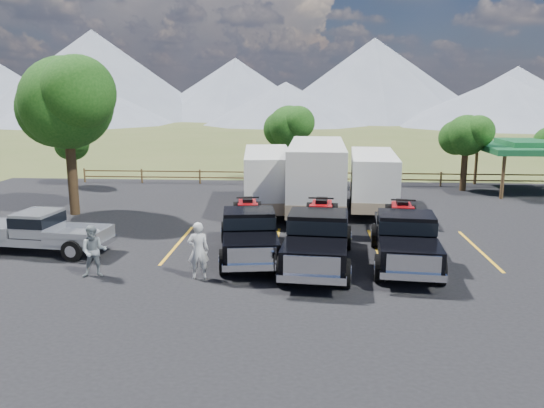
# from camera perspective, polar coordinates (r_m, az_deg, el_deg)

# --- Properties ---
(ground) EXTENTS (320.00, 320.00, 0.00)m
(ground) POSITION_cam_1_polar(r_m,az_deg,el_deg) (17.60, 6.20, -8.45)
(ground) COLOR #465624
(ground) RESTS_ON ground
(asphalt_lot) EXTENTS (44.00, 34.00, 0.04)m
(asphalt_lot) POSITION_cam_1_polar(r_m,az_deg,el_deg) (20.43, 5.87, -5.46)
(asphalt_lot) COLOR black
(asphalt_lot) RESTS_ON ground
(stall_lines) EXTENTS (12.12, 5.50, 0.01)m
(stall_lines) POSITION_cam_1_polar(r_m,az_deg,el_deg) (21.37, 5.78, -4.60)
(stall_lines) COLOR gold
(stall_lines) RESTS_ON asphalt_lot
(tree_big_nw) EXTENTS (5.54, 5.18, 7.84)m
(tree_big_nw) POSITION_cam_1_polar(r_m,az_deg,el_deg) (28.09, -21.29, 10.11)
(tree_big_nw) COLOR #311F13
(tree_big_nw) RESTS_ON ground
(tree_ne_a) EXTENTS (3.11, 2.92, 4.76)m
(tree_ne_a) POSITION_cam_1_polar(r_m,az_deg,el_deg) (34.99, 20.14, 6.93)
(tree_ne_a) COLOR #311F13
(tree_ne_a) RESTS_ON ground
(tree_north) EXTENTS (3.46, 3.24, 5.25)m
(tree_north) POSITION_cam_1_polar(r_m,az_deg,el_deg) (35.59, 1.81, 8.29)
(tree_north) COLOR #311F13
(tree_north) RESTS_ON ground
(tree_nw_small) EXTENTS (2.59, 2.43, 3.85)m
(tree_nw_small) POSITION_cam_1_polar(r_m,az_deg,el_deg) (36.94, -20.69, 6.02)
(tree_nw_small) COLOR #311F13
(tree_nw_small) RESTS_ON ground
(rail_fence) EXTENTS (36.12, 0.12, 1.00)m
(rail_fence) POSITION_cam_1_polar(r_m,az_deg,el_deg) (35.52, 8.27, 2.92)
(rail_fence) COLOR brown
(rail_fence) RESTS_ON ground
(pavilion) EXTENTS (6.20, 6.20, 3.22)m
(pavilion) POSITION_cam_1_polar(r_m,az_deg,el_deg) (36.36, 26.19, 5.49)
(pavilion) COLOR brown
(pavilion) RESTS_ON ground
(mountain_range) EXTENTS (209.00, 71.00, 20.00)m
(mountain_range) POSITION_cam_1_polar(r_m,az_deg,el_deg) (122.66, 0.61, 12.79)
(mountain_range) COLOR slate
(mountain_range) RESTS_ON ground
(rig_left) EXTENTS (2.79, 6.28, 2.03)m
(rig_left) POSITION_cam_1_polar(r_m,az_deg,el_deg) (19.94, -2.49, -2.86)
(rig_left) COLOR black
(rig_left) RESTS_ON asphalt_lot
(rig_center) EXTENTS (2.73, 6.71, 2.19)m
(rig_center) POSITION_cam_1_polar(r_m,az_deg,el_deg) (19.00, 5.01, -3.40)
(rig_center) COLOR black
(rig_center) RESTS_ON asphalt_lot
(rig_right) EXTENTS (2.66, 6.44, 2.10)m
(rig_right) POSITION_cam_1_polar(r_m,az_deg,el_deg) (19.68, 14.09, -3.31)
(rig_right) COLOR black
(rig_right) RESTS_ON asphalt_lot
(trailer_left) EXTENTS (3.00, 8.96, 3.10)m
(trailer_left) POSITION_cam_1_polar(r_m,az_deg,el_deg) (27.50, -0.48, 2.64)
(trailer_left) COLOR white
(trailer_left) RESTS_ON asphalt_lot
(trailer_center) EXTENTS (2.86, 10.30, 3.58)m
(trailer_center) POSITION_cam_1_polar(r_m,az_deg,el_deg) (26.83, 4.82, 2.92)
(trailer_center) COLOR white
(trailer_center) RESTS_ON asphalt_lot
(trailer_right) EXTENTS (2.70, 8.58, 2.97)m
(trailer_right) POSITION_cam_1_polar(r_m,az_deg,el_deg) (28.08, 10.78, 2.49)
(trailer_right) COLOR white
(trailer_right) RESTS_ON asphalt_lot
(pickup_silver) EXTENTS (5.53, 2.33, 1.61)m
(pickup_silver) POSITION_cam_1_polar(r_m,az_deg,el_deg) (22.19, -23.51, -2.70)
(pickup_silver) COLOR #A1A4AA
(pickup_silver) RESTS_ON asphalt_lot
(person_a) EXTENTS (0.78, 0.59, 1.93)m
(person_a) POSITION_cam_1_polar(r_m,az_deg,el_deg) (17.66, -7.94, -4.98)
(person_a) COLOR silver
(person_a) RESTS_ON asphalt_lot
(person_b) EXTENTS (1.00, 0.86, 1.77)m
(person_b) POSITION_cam_1_polar(r_m,az_deg,el_deg) (18.65, -18.61, -4.84)
(person_b) COLOR gray
(person_b) RESTS_ON asphalt_lot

